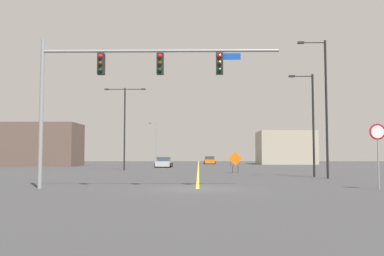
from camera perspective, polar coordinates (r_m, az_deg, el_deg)
ground at (r=20.19m, az=0.77°, el=-8.33°), size 192.85×192.85×0.00m
road_centre_stripe at (r=73.71m, az=0.90°, el=-5.03°), size 0.16×107.14×0.01m
traffic_signal_assembly at (r=20.81m, az=-9.19°, el=7.12°), size 11.76×0.44×7.37m
stop_sign at (r=21.43m, az=24.13°, el=-1.94°), size 0.76×0.07×3.09m
street_lamp_mid_right at (r=30.56m, az=17.72°, el=3.35°), size 2.01×0.24×9.72m
street_lamp_near_left at (r=46.04m, az=-9.22°, el=0.94°), size 4.51×0.24×9.02m
street_lamp_far_left at (r=86.02m, az=-4.97°, el=-1.78°), size 1.65×0.24×8.39m
street_lamp_mid_left at (r=32.69m, az=16.07°, el=1.11°), size 1.87×0.24×7.78m
construction_sign_right_shoulder at (r=38.64m, az=5.95°, el=-4.33°), size 1.30×0.12×1.96m
construction_sign_median_far at (r=65.26m, az=5.52°, el=-4.26°), size 1.11×0.06×1.69m
car_orange_far at (r=78.72m, az=2.42°, el=-4.45°), size 2.15×4.52×1.44m
car_silver_near at (r=56.26m, az=-3.88°, el=-4.74°), size 2.19×4.07×1.39m
roadside_building_west at (r=66.53m, az=-20.07°, el=-2.17°), size 11.46×6.80×6.42m
roadside_building_east at (r=78.38m, az=12.69°, el=-2.67°), size 9.90×8.25×6.02m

